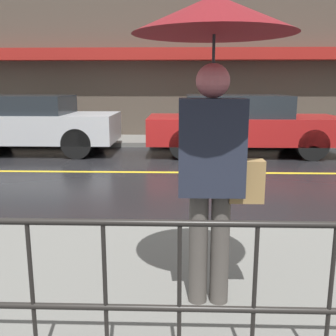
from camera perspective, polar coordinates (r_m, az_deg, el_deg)
ground_plane at (r=7.78m, az=3.26°, el=-0.67°), size 80.00×80.00×0.00m
sidewalk_near at (r=3.48m, az=5.11°, el=-16.32°), size 28.00×2.77×0.13m
sidewalk_far at (r=11.75m, az=2.80°, el=3.97°), size 28.00×1.78×0.13m
lane_marking at (r=7.78m, az=3.26°, el=-0.64°), size 25.20×0.12×0.01m
building_storefront at (r=12.67m, az=2.84°, el=15.56°), size 28.00×0.85×4.96m
railing_foreground at (r=2.18m, az=7.15°, el=-15.68°), size 12.00×0.04×0.90m
pedestrian at (r=2.69m, az=6.70°, el=14.38°), size 1.08×1.08×2.15m
car_silver at (r=10.54m, az=-19.17°, el=6.20°), size 4.18×1.83×1.44m
car_red at (r=9.96m, az=10.60°, el=6.36°), size 4.70×1.91×1.45m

